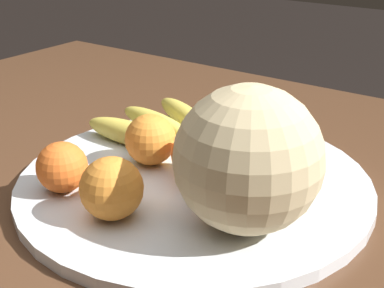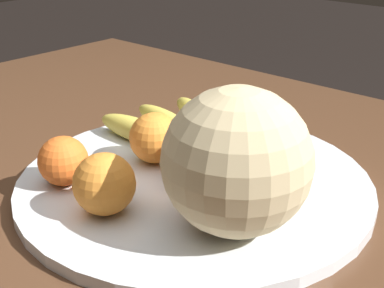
% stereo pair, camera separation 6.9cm
% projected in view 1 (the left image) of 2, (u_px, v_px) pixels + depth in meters
% --- Properties ---
extents(kitchen_table, '(1.50, 1.03, 0.77)m').
position_uv_depth(kitchen_table, '(183.00, 240.00, 0.77)').
color(kitchen_table, '#4C301E').
rests_on(kitchen_table, ground_plane).
extents(fruit_bowl, '(0.47, 0.47, 0.02)m').
position_uv_depth(fruit_bowl, '(192.00, 183.00, 0.71)').
color(fruit_bowl, silver).
rests_on(fruit_bowl, kitchen_table).
extents(melon, '(0.16, 0.16, 0.16)m').
position_uv_depth(melon, '(248.00, 159.00, 0.58)').
color(melon, '#C6B284').
rests_on(melon, fruit_bowl).
extents(banana_bunch, '(0.19, 0.18, 0.04)m').
position_uv_depth(banana_bunch, '(157.00, 124.00, 0.84)').
color(banana_bunch, brown).
rests_on(banana_bunch, fruit_bowl).
extents(orange_front_left, '(0.07, 0.07, 0.07)m').
position_uv_depth(orange_front_left, '(195.00, 156.00, 0.70)').
color(orange_front_left, orange).
rests_on(orange_front_left, fruit_bowl).
extents(orange_front_right, '(0.07, 0.07, 0.07)m').
position_uv_depth(orange_front_right, '(62.00, 167.00, 0.67)').
color(orange_front_right, orange).
rests_on(orange_front_right, fruit_bowl).
extents(orange_mid_center, '(0.07, 0.07, 0.07)m').
position_uv_depth(orange_mid_center, '(112.00, 188.00, 0.61)').
color(orange_mid_center, orange).
rests_on(orange_mid_center, fruit_bowl).
extents(orange_back_left, '(0.07, 0.07, 0.07)m').
position_uv_depth(orange_back_left, '(150.00, 140.00, 0.74)').
color(orange_back_left, orange).
rests_on(orange_back_left, fruit_bowl).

